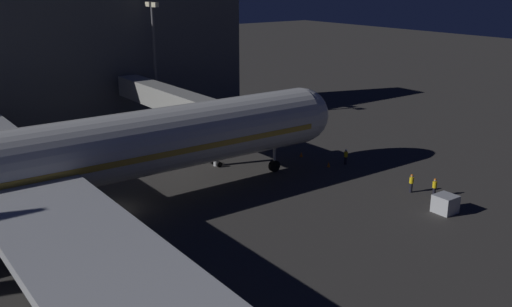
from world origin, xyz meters
TOP-DOWN VIEW (x-y plane):
  - ground_plane at (0.00, 0.00)m, footprint 320.00×320.00m
  - jet_bridge at (12.91, -13.91)m, footprint 24.30×3.40m
  - apron_floodlight_mast at (25.50, -17.42)m, footprint 2.90×0.50m
  - baggage_container_near_belt at (-16.88, -22.84)m, footprint 1.73×1.70m
  - ground_crew_near_nose_gear at (-14.03, -25.14)m, footprint 0.40×0.40m
  - ground_crew_by_belt_loader at (-2.55, -25.33)m, footprint 0.40×0.40m
  - ground_crew_marshaller_fwd at (-12.11, -24.28)m, footprint 0.40×0.40m
  - traffic_cone_nose_port at (-2.20, -23.20)m, footprint 0.36×0.36m
  - traffic_cone_nose_starboard at (2.20, -23.20)m, footprint 0.36×0.36m

SIDE VIEW (x-z plane):
  - ground_plane at x=0.00m, z-range 0.00..0.00m
  - traffic_cone_nose_port at x=-2.20m, z-range 0.00..0.55m
  - traffic_cone_nose_starboard at x=2.20m, z-range 0.00..0.55m
  - baggage_container_near_belt at x=-16.88m, z-range 0.00..1.53m
  - ground_crew_by_belt_loader at x=-2.55m, z-range 0.08..1.72m
  - ground_crew_near_nose_gear at x=-14.03m, z-range 0.09..1.81m
  - ground_crew_marshaller_fwd at x=-12.11m, z-range 0.09..1.85m
  - jet_bridge at x=12.91m, z-range 1.95..8.89m
  - apron_floodlight_mast at x=25.50m, z-range 1.40..17.37m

